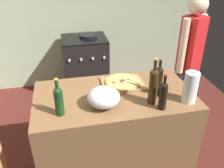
# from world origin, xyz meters

# --- Properties ---
(ground_plane) EXTENTS (4.40, 3.16, 0.02)m
(ground_plane) POSITION_xyz_m (0.00, 1.28, -0.01)
(ground_plane) COLOR #511E19
(kitchen_wall_rear) EXTENTS (4.40, 0.10, 2.60)m
(kitchen_wall_rear) POSITION_xyz_m (0.00, 2.61, 1.30)
(kitchen_wall_rear) COLOR #99A889
(kitchen_wall_rear) RESTS_ON ground_plane
(counter) EXTENTS (1.44, 0.79, 0.93)m
(counter) POSITION_xyz_m (0.10, 0.55, 0.46)
(counter) COLOR brown
(counter) RESTS_ON ground_plane
(cutting_board) EXTENTS (0.40, 0.32, 0.02)m
(cutting_board) POSITION_xyz_m (0.22, 0.70, 0.94)
(cutting_board) COLOR #9E7247
(cutting_board) RESTS_ON counter
(pizza) EXTENTS (0.34, 0.34, 0.03)m
(pizza) POSITION_xyz_m (0.22, 0.70, 0.96)
(pizza) COLOR tan
(pizza) RESTS_ON cutting_board
(mixing_bowl) EXTENTS (0.27, 0.27, 0.17)m
(mixing_bowl) POSITION_xyz_m (-0.02, 0.39, 1.01)
(mixing_bowl) COLOR #B2B2B7
(mixing_bowl) RESTS_ON counter
(paper_towel_roll) EXTENTS (0.12, 0.12, 0.28)m
(paper_towel_roll) POSITION_xyz_m (0.70, 0.31, 1.06)
(paper_towel_roll) COLOR white
(paper_towel_roll) RESTS_ON counter
(wine_bottle_amber) EXTENTS (0.08, 0.08, 0.41)m
(wine_bottle_amber) POSITION_xyz_m (0.39, 0.36, 1.10)
(wine_bottle_amber) COLOR #331E0F
(wine_bottle_amber) RESTS_ON counter
(wine_bottle_green) EXTENTS (0.07, 0.07, 0.32)m
(wine_bottle_green) POSITION_xyz_m (-0.38, 0.35, 1.07)
(wine_bottle_green) COLOR #143819
(wine_bottle_green) RESTS_ON counter
(wine_bottle_dark) EXTENTS (0.07, 0.07, 0.33)m
(wine_bottle_dark) POSITION_xyz_m (0.49, 0.48, 1.07)
(wine_bottle_dark) COLOR black
(wine_bottle_dark) RESTS_ON counter
(wine_bottle_clear) EXTENTS (0.07, 0.07, 0.31)m
(wine_bottle_clear) POSITION_xyz_m (0.44, 0.25, 1.06)
(wine_bottle_clear) COLOR black
(wine_bottle_clear) RESTS_ON counter
(stove) EXTENTS (0.67, 0.58, 0.96)m
(stove) POSITION_xyz_m (0.01, 2.21, 0.46)
(stove) COLOR black
(stove) RESTS_ON ground_plane
(person_in_red) EXTENTS (0.34, 0.27, 1.69)m
(person_in_red) POSITION_xyz_m (1.07, 1.00, 0.97)
(person_in_red) COLOR #383D4C
(person_in_red) RESTS_ON ground_plane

